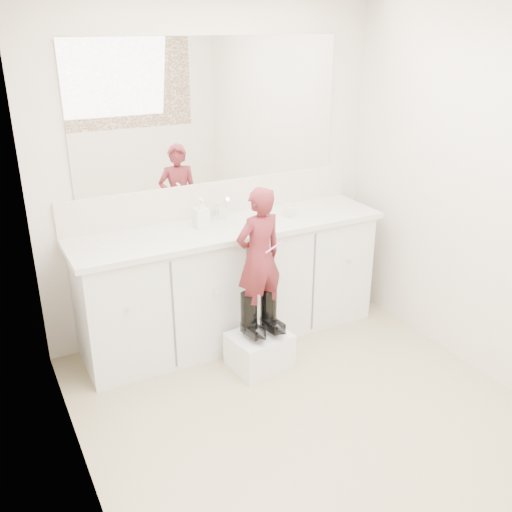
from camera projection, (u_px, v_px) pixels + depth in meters
floor at (320, 426)px, 3.39m from camera, size 3.00×3.00×0.00m
wall_back at (213, 173)px, 4.15m from camera, size 2.60×0.00×2.60m
wall_left at (72, 289)px, 2.37m from camera, size 0.00×3.00×3.00m
wall_right at (506, 203)px, 3.49m from camera, size 0.00×3.00×3.00m
vanity_cabinet at (231, 284)px, 4.23m from camera, size 2.20×0.55×0.85m
countertop at (231, 228)px, 4.04m from camera, size 2.28×0.58×0.04m
backsplash at (214, 198)px, 4.21m from camera, size 2.28×0.03×0.25m
mirror at (212, 112)px, 3.98m from camera, size 2.00×0.02×1.00m
faucet at (221, 212)px, 4.15m from camera, size 0.08×0.08×0.10m
cup at (290, 211)px, 4.20m from camera, size 0.11×0.11×0.09m
soap_bottle at (201, 213)px, 3.96m from camera, size 0.09×0.10×0.21m
step_stool at (259, 350)px, 3.94m from camera, size 0.43×0.37×0.25m
boot_left at (249, 315)px, 3.81m from camera, size 0.15×0.23×0.32m
boot_right at (269, 310)px, 3.87m from camera, size 0.15×0.23×0.32m
toddler at (259, 257)px, 3.68m from camera, size 0.37×0.27×0.94m
toothbrush at (274, 247)px, 3.62m from camera, size 0.14×0.03×0.06m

